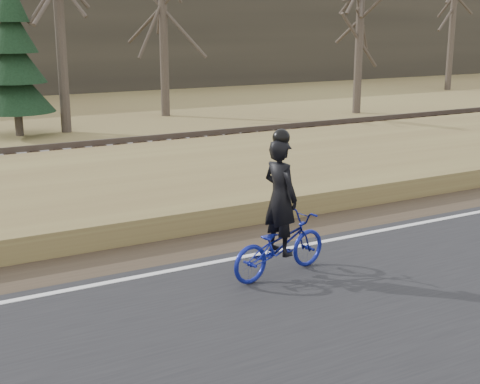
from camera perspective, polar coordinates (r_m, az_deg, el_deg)
ground at (r=12.16m, az=9.48°, el=-4.40°), size 120.00×120.00×0.00m
road at (r=10.45m, az=18.10°, el=-7.93°), size 120.00×6.00×0.06m
edge_line at (r=12.29m, az=8.92°, el=-3.86°), size 120.00×0.12×0.01m
shoulder at (r=13.07m, az=6.22°, el=-2.88°), size 120.00×1.60×0.04m
embankment at (r=15.46m, az=-0.17°, el=0.68°), size 120.00×5.00×0.44m
ballast at (r=18.80m, az=-5.79°, el=3.07°), size 120.00×3.00×0.45m
railroad at (r=18.75m, az=-5.82°, el=3.98°), size 120.00×2.40×0.29m
treeline_backdrop at (r=39.64m, az=-18.99°, el=12.28°), size 120.00×4.00×6.00m
cyclist at (r=10.22m, az=3.42°, el=-3.20°), size 1.88×0.93×2.28m
bare_tree_near_left at (r=24.82m, az=-15.13°, el=13.65°), size 0.36×0.36×7.58m
bare_tree_right at (r=29.76m, az=10.15°, el=12.77°), size 0.36×0.36×6.38m
bare_tree_far_right at (r=41.59m, az=17.70°, el=13.89°), size 0.36×0.36×8.11m
conifer at (r=24.51m, az=-18.74°, el=10.58°), size 2.60×2.60×5.48m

